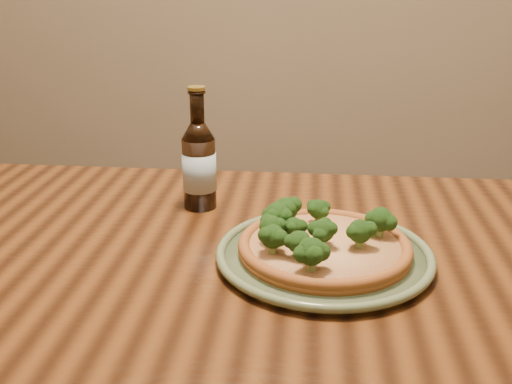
# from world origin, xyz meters

# --- Properties ---
(table) EXTENTS (1.60, 0.90, 0.75)m
(table) POSITION_xyz_m (0.00, 0.10, 0.66)
(table) COLOR #4D2810
(table) RESTS_ON ground
(plate) EXTENTS (0.33, 0.33, 0.02)m
(plate) POSITION_xyz_m (0.16, 0.15, 0.76)
(plate) COLOR #5B6A49
(plate) RESTS_ON table
(pizza) EXTENTS (0.26, 0.26, 0.07)m
(pizza) POSITION_xyz_m (0.16, 0.15, 0.78)
(pizza) COLOR brown
(pizza) RESTS_ON plate
(beer_bottle) EXTENTS (0.06, 0.06, 0.22)m
(beer_bottle) POSITION_xyz_m (-0.06, 0.34, 0.83)
(beer_bottle) COLOR black
(beer_bottle) RESTS_ON table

